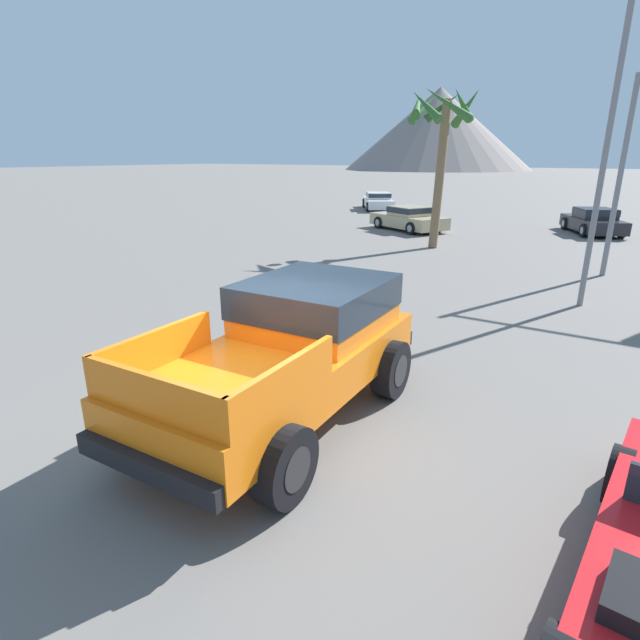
{
  "coord_description": "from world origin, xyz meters",
  "views": [
    {
      "loc": [
        3.97,
        -4.83,
        3.67
      ],
      "look_at": [
        0.04,
        1.33,
        1.24
      ],
      "focal_mm": 28.0,
      "sensor_mm": 36.0,
      "label": 1
    }
  ],
  "objects_px": {
    "parked_car_white": "(378,201)",
    "parked_car_dark": "(593,221)",
    "parked_car_tan": "(409,218)",
    "street_lamp_post": "(611,119)",
    "orange_pickup_truck": "(295,342)",
    "palm_tree_tall": "(441,128)"
  },
  "relations": [
    {
      "from": "parked_car_white",
      "to": "parked_car_dark",
      "type": "relative_size",
      "value": 1.09
    },
    {
      "from": "parked_car_tan",
      "to": "parked_car_dark",
      "type": "distance_m",
      "value": 8.86
    },
    {
      "from": "parked_car_white",
      "to": "street_lamp_post",
      "type": "relative_size",
      "value": 0.65
    },
    {
      "from": "parked_car_dark",
      "to": "street_lamp_post",
      "type": "bearing_deg",
      "value": -112.25
    },
    {
      "from": "parked_car_tan",
      "to": "orange_pickup_truck",
      "type": "bearing_deg",
      "value": -134.97
    },
    {
      "from": "palm_tree_tall",
      "to": "parked_car_tan",
      "type": "bearing_deg",
      "value": 124.28
    },
    {
      "from": "parked_car_white",
      "to": "street_lamp_post",
      "type": "height_order",
      "value": "street_lamp_post"
    },
    {
      "from": "street_lamp_post",
      "to": "palm_tree_tall",
      "type": "bearing_deg",
      "value": 135.87
    },
    {
      "from": "parked_car_dark",
      "to": "street_lamp_post",
      "type": "height_order",
      "value": "street_lamp_post"
    },
    {
      "from": "palm_tree_tall",
      "to": "orange_pickup_truck",
      "type": "bearing_deg",
      "value": -77.4
    },
    {
      "from": "street_lamp_post",
      "to": "parked_car_white",
      "type": "bearing_deg",
      "value": 128.73
    },
    {
      "from": "parked_car_white",
      "to": "parked_car_tan",
      "type": "height_order",
      "value": "parked_car_tan"
    },
    {
      "from": "parked_car_dark",
      "to": "street_lamp_post",
      "type": "relative_size",
      "value": 0.59
    },
    {
      "from": "orange_pickup_truck",
      "to": "street_lamp_post",
      "type": "relative_size",
      "value": 0.7
    },
    {
      "from": "parked_car_tan",
      "to": "parked_car_dark",
      "type": "height_order",
      "value": "parked_car_dark"
    },
    {
      "from": "orange_pickup_truck",
      "to": "parked_car_dark",
      "type": "distance_m",
      "value": 22.39
    },
    {
      "from": "palm_tree_tall",
      "to": "parked_car_dark",
      "type": "bearing_deg",
      "value": 56.6
    },
    {
      "from": "orange_pickup_truck",
      "to": "street_lamp_post",
      "type": "height_order",
      "value": "street_lamp_post"
    },
    {
      "from": "parked_car_dark",
      "to": "orange_pickup_truck",
      "type": "bearing_deg",
      "value": -121.41
    },
    {
      "from": "parked_car_tan",
      "to": "palm_tree_tall",
      "type": "relative_size",
      "value": 0.74
    },
    {
      "from": "palm_tree_tall",
      "to": "parked_car_white",
      "type": "bearing_deg",
      "value": 124.72
    },
    {
      "from": "parked_car_dark",
      "to": "palm_tree_tall",
      "type": "bearing_deg",
      "value": -149.73
    }
  ]
}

